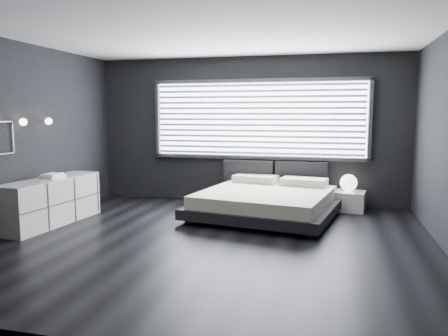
# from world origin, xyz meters

# --- Properties ---
(room) EXTENTS (6.04, 6.00, 2.80)m
(room) POSITION_xyz_m (0.00, 0.00, 1.40)
(room) COLOR black
(room) RESTS_ON ground
(window) EXTENTS (4.14, 0.09, 1.52)m
(window) POSITION_xyz_m (0.20, 2.70, 1.61)
(window) COLOR white
(window) RESTS_ON ground
(headboard) EXTENTS (1.96, 0.16, 0.52)m
(headboard) POSITION_xyz_m (0.54, 2.64, 0.57)
(headboard) COLOR black
(headboard) RESTS_ON ground
(sconce_near) EXTENTS (0.18, 0.11, 0.11)m
(sconce_near) POSITION_xyz_m (-2.88, 0.05, 1.60)
(sconce_near) COLOR silver
(sconce_near) RESTS_ON ground
(sconce_far) EXTENTS (0.18, 0.11, 0.11)m
(sconce_far) POSITION_xyz_m (-2.88, 0.65, 1.60)
(sconce_far) COLOR silver
(sconce_far) RESTS_ON ground
(wall_art_lower) EXTENTS (0.01, 0.48, 0.48)m
(wall_art_lower) POSITION_xyz_m (-2.98, -0.30, 1.38)
(wall_art_lower) COLOR #47474C
(wall_art_lower) RESTS_ON ground
(bed) EXTENTS (2.56, 2.48, 0.58)m
(bed) POSITION_xyz_m (0.54, 1.59, 0.27)
(bed) COLOR black
(bed) RESTS_ON ground
(nightstand) EXTENTS (0.66, 0.58, 0.35)m
(nightstand) POSITION_xyz_m (1.88, 2.41, 0.17)
(nightstand) COLOR silver
(nightstand) RESTS_ON ground
(orb_lamp) EXTENTS (0.30, 0.30, 0.30)m
(orb_lamp) POSITION_xyz_m (1.89, 2.44, 0.50)
(orb_lamp) COLOR white
(orb_lamp) RESTS_ON nightstand
(dresser) EXTENTS (0.68, 1.85, 0.72)m
(dresser) POSITION_xyz_m (-2.65, 0.30, 0.36)
(dresser) COLOR silver
(dresser) RESTS_ON ground
(book_stack) EXTENTS (0.28, 0.36, 0.07)m
(book_stack) POSITION_xyz_m (-2.66, 0.37, 0.75)
(book_stack) COLOR white
(book_stack) RESTS_ON dresser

